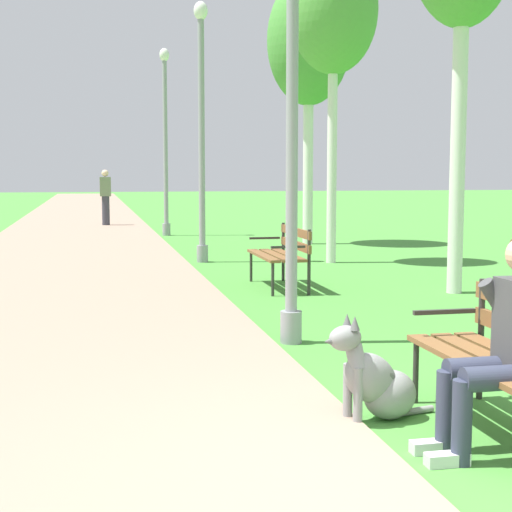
{
  "coord_description": "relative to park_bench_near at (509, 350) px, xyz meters",
  "views": [
    {
      "loc": [
        -1.88,
        -3.35,
        1.58
      ],
      "look_at": [
        -0.57,
        2.85,
        0.9
      ],
      "focal_mm": 54.72,
      "sensor_mm": 36.0,
      "label": 1
    }
  ],
  "objects": [
    {
      "name": "lamp_post_far",
      "position": [
        -0.61,
        15.32,
        1.86
      ],
      "size": [
        0.24,
        0.24,
        4.6
      ],
      "color": "gray",
      "rests_on": "ground"
    },
    {
      "name": "paved_path",
      "position": [
        -2.79,
        23.15,
        -0.49
      ],
      "size": [
        3.91,
        60.0,
        0.04
      ],
      "primitive_type": "cube",
      "color": "gray",
      "rests_on": "ground"
    },
    {
      "name": "lamp_post_near",
      "position": [
        -0.66,
        2.71,
        1.88
      ],
      "size": [
        0.24,
        0.24,
        4.63
      ],
      "color": "gray",
      "rests_on": "ground"
    },
    {
      "name": "dog_grey",
      "position": [
        -0.7,
        0.38,
        -0.25
      ],
      "size": [
        0.82,
        0.37,
        0.71
      ],
      "color": "gray",
      "rests_on": "ground"
    },
    {
      "name": "park_bench_near",
      "position": [
        0.0,
        0.0,
        0.0
      ],
      "size": [
        0.55,
        1.5,
        0.85
      ],
      "color": "brown",
      "rests_on": "ground"
    },
    {
      "name": "park_bench_mid",
      "position": [
        0.1,
        6.1,
        0.0
      ],
      "size": [
        0.55,
        1.5,
        0.85
      ],
      "color": "brown",
      "rests_on": "ground"
    },
    {
      "name": "pedestrian_distant",
      "position": [
        -2.03,
        19.0,
        0.33
      ],
      "size": [
        0.32,
        0.22,
        1.65
      ],
      "color": "#383842",
      "rests_on": "ground"
    },
    {
      "name": "ground_plane",
      "position": [
        -0.58,
        -0.85,
        -0.51
      ],
      "size": [
        120.0,
        120.0,
        0.0
      ],
      "primitive_type": "plane",
      "color": "#478E38"
    },
    {
      "name": "birch_tree_fourth",
      "position": [
        1.65,
        8.82,
        3.77
      ],
      "size": [
        1.52,
        1.43,
        5.43
      ],
      "color": "silver",
      "rests_on": "ground"
    },
    {
      "name": "lamp_post_mid",
      "position": [
        -0.55,
        9.36,
        1.81
      ],
      "size": [
        0.24,
        0.24,
        4.48
      ],
      "color": "gray",
      "rests_on": "ground"
    },
    {
      "name": "birch_tree_fifth",
      "position": [
        2.22,
        12.36,
        3.86
      ],
      "size": [
        1.8,
        1.97,
        5.81
      ],
      "color": "silver",
      "rests_on": "ground"
    },
    {
      "name": "person_seated_on_near_bench",
      "position": [
        -0.21,
        -0.33,
        0.17
      ],
      "size": [
        0.74,
        0.49,
        1.25
      ],
      "color": "#33384C",
      "rests_on": "ground"
    }
  ]
}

